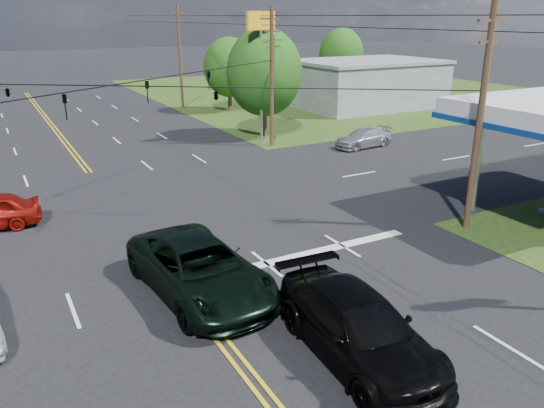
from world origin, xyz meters
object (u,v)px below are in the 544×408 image
retail_ne (366,85)px  suv_black (358,327)px  pole_right_far (180,56)px  tree_right_a (264,73)px  tree_far_r (341,54)px  pickup_dkgreen (200,269)px  pole_ne (272,76)px  pole_se (480,117)px  tree_right_b (229,67)px

retail_ne → suv_black: size_ratio=2.27×
retail_ne → pole_right_far: bearing=154.8°
tree_right_a → tree_far_r: 26.91m
suv_black → retail_ne: bearing=55.0°
retail_ne → pickup_dkgreen: bearing=-135.6°
pole_ne → pole_se: bearing=-90.0°
suv_black → tree_right_b: bearing=73.8°
tree_right_a → pickup_dkgreen: size_ratio=1.22×
pole_se → pole_ne: size_ratio=1.00×
retail_ne → pole_se: (-17.00, -29.00, 2.72)m
retail_ne → pole_ne: pole_ne is taller
pole_se → suv_black: size_ratio=1.54×
pole_ne → pole_right_far: size_ratio=0.95×
pole_right_far → tree_right_a: size_ratio=1.22×
retail_ne → pole_se: size_ratio=1.47×
suv_black → pole_se: bearing=30.9°
pole_se → tree_far_r: (21.00, 39.00, -0.37)m
pole_se → pole_right_far: bearing=90.0°
pole_ne → pickup_dkgreen: 22.21m
pole_ne → tree_far_r: (21.00, 21.00, -0.37)m
pole_ne → pole_right_far: 19.00m
pole_ne → tree_right_b: pole_ne is taller
pole_se → tree_right_a: pole_se is taller
pole_right_far → tree_right_b: pole_right_far is taller
tree_far_r → pickup_dkgreen: bearing=-130.7°
pickup_dkgreen → pole_se: bearing=-5.1°
tree_far_r → suv_black: bearing=-125.0°
tree_far_r → retail_ne: bearing=-111.8°
retail_ne → pole_right_far: pole_right_far is taller
pole_ne → retail_ne: bearing=32.9°
pole_se → pole_ne: same height
pickup_dkgreen → suv_black: size_ratio=1.08×
pole_se → pole_ne: 18.00m
retail_ne → suv_black: 43.62m
retail_ne → pickup_dkgreen: retail_ne is taller
suv_black → tree_far_r: bearing=58.3°
pole_ne → suv_black: (-10.00, -23.24, -4.02)m
tree_far_r → pole_right_far: bearing=-174.6°
pole_se → tree_right_b: 33.19m
pole_ne → tree_right_b: 15.42m
retail_ne → tree_right_b: (-13.50, 4.00, 2.02)m
pole_ne → pole_right_far: bearing=90.0°
pole_se → tree_right_a: (1.00, 21.00, -0.05)m
tree_far_r → suv_black: 54.14m
tree_far_r → suv_black: size_ratio=1.24×
pole_right_far → tree_right_b: bearing=-48.8°
pole_right_far → suv_black: size_ratio=1.62×
tree_right_b → suv_black: bearing=-109.4°
tree_far_r → tree_right_b: bearing=-161.1°
suv_black → tree_right_a: bearing=70.5°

